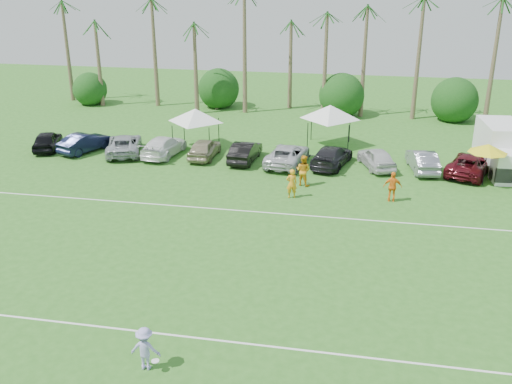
# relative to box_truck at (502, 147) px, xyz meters

# --- Properties ---
(ground) EXTENTS (120.00, 120.00, 0.00)m
(ground) POSITION_rel_box_truck_xyz_m (-17.34, -23.98, -1.68)
(ground) COLOR #2D681F
(ground) RESTS_ON ground
(field_lines) EXTENTS (80.00, 12.10, 0.01)m
(field_lines) POSITION_rel_box_truck_xyz_m (-17.34, -15.98, -1.67)
(field_lines) COLOR white
(field_lines) RESTS_ON ground
(palm_tree_0) EXTENTS (2.40, 2.40, 8.90)m
(palm_tree_0) POSITION_rel_box_truck_xyz_m (-39.34, 14.02, 5.80)
(palm_tree_0) COLOR brown
(palm_tree_0) RESTS_ON ground
(palm_tree_1) EXTENTS (2.40, 2.40, 9.90)m
(palm_tree_1) POSITION_rel_box_truck_xyz_m (-34.34, 14.02, 6.68)
(palm_tree_1) COLOR brown
(palm_tree_1) RESTS_ON ground
(palm_tree_2) EXTENTS (2.40, 2.40, 10.90)m
(palm_tree_2) POSITION_rel_box_truck_xyz_m (-29.34, 14.02, 7.54)
(palm_tree_2) COLOR brown
(palm_tree_2) RESTS_ON ground
(palm_tree_3) EXTENTS (2.40, 2.40, 11.90)m
(palm_tree_3) POSITION_rel_box_truck_xyz_m (-25.34, 14.02, 8.39)
(palm_tree_3) COLOR brown
(palm_tree_3) RESTS_ON ground
(palm_tree_4) EXTENTS (2.40, 2.40, 8.90)m
(palm_tree_4) POSITION_rel_box_truck_xyz_m (-21.34, 14.02, 5.80)
(palm_tree_4) COLOR brown
(palm_tree_4) RESTS_ON ground
(palm_tree_5) EXTENTS (2.40, 2.40, 9.90)m
(palm_tree_5) POSITION_rel_box_truck_xyz_m (-17.34, 14.02, 6.68)
(palm_tree_5) COLOR brown
(palm_tree_5) RESTS_ON ground
(palm_tree_6) EXTENTS (2.40, 2.40, 10.90)m
(palm_tree_6) POSITION_rel_box_truck_xyz_m (-13.34, 14.02, 7.54)
(palm_tree_6) COLOR brown
(palm_tree_6) RESTS_ON ground
(palm_tree_7) EXTENTS (2.40, 2.40, 11.90)m
(palm_tree_7) POSITION_rel_box_truck_xyz_m (-9.34, 14.02, 8.39)
(palm_tree_7) COLOR brown
(palm_tree_7) RESTS_ON ground
(palm_tree_8) EXTENTS (2.40, 2.40, 8.90)m
(palm_tree_8) POSITION_rel_box_truck_xyz_m (-4.34, 14.02, 5.80)
(palm_tree_8) COLOR brown
(palm_tree_8) RESTS_ON ground
(palm_tree_9) EXTENTS (2.40, 2.40, 9.90)m
(palm_tree_9) POSITION_rel_box_truck_xyz_m (0.66, 14.02, 6.68)
(palm_tree_9) COLOR brown
(palm_tree_9) RESTS_ON ground
(bush_tree_0) EXTENTS (4.00, 4.00, 4.00)m
(bush_tree_0) POSITION_rel_box_truck_xyz_m (-36.34, 15.02, 0.12)
(bush_tree_0) COLOR brown
(bush_tree_0) RESTS_ON ground
(bush_tree_1) EXTENTS (4.00, 4.00, 4.00)m
(bush_tree_1) POSITION_rel_box_truck_xyz_m (-23.34, 15.02, 0.12)
(bush_tree_1) COLOR brown
(bush_tree_1) RESTS_ON ground
(bush_tree_2) EXTENTS (4.00, 4.00, 4.00)m
(bush_tree_2) POSITION_rel_box_truck_xyz_m (-11.34, 15.02, 0.12)
(bush_tree_2) COLOR brown
(bush_tree_2) RESTS_ON ground
(bush_tree_3) EXTENTS (4.00, 4.00, 4.00)m
(bush_tree_3) POSITION_rel_box_truck_xyz_m (-1.34, 15.02, 0.12)
(bush_tree_3) COLOR brown
(bush_tree_3) RESTS_ON ground
(sideline_player_a) EXTENTS (0.76, 0.62, 1.80)m
(sideline_player_a) POSITION_rel_box_truck_xyz_m (-13.23, -7.45, -0.78)
(sideline_player_a) COLOR orange
(sideline_player_a) RESTS_ON ground
(sideline_player_b) EXTENTS (1.17, 1.05, 1.98)m
(sideline_player_b) POSITION_rel_box_truck_xyz_m (-12.78, -5.24, -0.69)
(sideline_player_b) COLOR orange
(sideline_player_b) RESTS_ON ground
(sideline_player_c) EXTENTS (1.08, 0.45, 1.83)m
(sideline_player_c) POSITION_rel_box_truck_xyz_m (-7.34, -6.95, -0.76)
(sideline_player_c) COLOR orange
(sideline_player_c) RESTS_ON ground
(box_truck) EXTENTS (2.72, 6.23, 3.13)m
(box_truck) POSITION_rel_box_truck_xyz_m (0.00, 0.00, 0.00)
(box_truck) COLOR white
(box_truck) RESTS_ON ground
(canopy_tent_left) EXTENTS (4.35, 4.35, 3.52)m
(canopy_tent_left) POSITION_rel_box_truck_xyz_m (-21.70, 1.42, 1.34)
(canopy_tent_left) COLOR black
(canopy_tent_left) RESTS_ON ground
(canopy_tent_right) EXTENTS (4.63, 4.63, 3.75)m
(canopy_tent_right) POSITION_rel_box_truck_xyz_m (-11.76, 3.63, 1.54)
(canopy_tent_right) COLOR black
(canopy_tent_right) RESTS_ON ground
(market_umbrella) EXTENTS (2.43, 2.43, 2.71)m
(market_umbrella) POSITION_rel_box_truck_xyz_m (-1.57, -3.11, 0.76)
(market_umbrella) COLOR black
(market_umbrella) RESTS_ON ground
(frisbee_player) EXTENTS (1.05, 0.63, 1.61)m
(frisbee_player) POSITION_rel_box_truck_xyz_m (-16.11, -23.95, -0.87)
(frisbee_player) COLOR #A19BDC
(frisbee_player) RESTS_ON ground
(parked_car_0) EXTENTS (2.87, 4.47, 1.42)m
(parked_car_0) POSITION_rel_box_truck_xyz_m (-32.62, -1.19, -0.97)
(parked_car_0) COLOR black
(parked_car_0) RESTS_ON ground
(parked_car_1) EXTENTS (2.98, 4.55, 1.42)m
(parked_car_1) POSITION_rel_box_truck_xyz_m (-29.57, -1.15, -0.97)
(parked_car_1) COLOR black
(parked_car_1) RESTS_ON ground
(parked_car_2) EXTENTS (3.85, 5.58, 1.42)m
(parked_car_2) POSITION_rel_box_truck_xyz_m (-26.52, -1.08, -0.97)
(parked_car_2) COLOR #9DA2A8
(parked_car_2) RESTS_ON ground
(parked_car_3) EXTENTS (2.48, 5.06, 1.42)m
(parked_car_3) POSITION_rel_box_truck_xyz_m (-23.47, -0.97, -0.97)
(parked_car_3) COLOR white
(parked_car_3) RESTS_ON ground
(parked_car_4) EXTENTS (1.73, 4.18, 1.42)m
(parked_car_4) POSITION_rel_box_truck_xyz_m (-20.41, -0.94, -0.97)
(parked_car_4) COLOR gray
(parked_car_4) RESTS_ON ground
(parked_car_5) EXTENTS (1.79, 4.39, 1.42)m
(parked_car_5) POSITION_rel_box_truck_xyz_m (-17.36, -1.17, -0.97)
(parked_car_5) COLOR black
(parked_car_5) RESTS_ON ground
(parked_car_6) EXTENTS (2.95, 5.35, 1.42)m
(parked_car_6) POSITION_rel_box_truck_xyz_m (-14.31, -1.38, -0.97)
(parked_car_6) COLOR silver
(parked_car_6) RESTS_ON ground
(parked_car_7) EXTENTS (3.08, 5.21, 1.42)m
(parked_car_7) POSITION_rel_box_truck_xyz_m (-11.26, -1.07, -0.97)
(parked_car_7) COLOR black
(parked_car_7) RESTS_ON ground
(parked_car_8) EXTENTS (2.96, 4.48, 1.42)m
(parked_car_8) POSITION_rel_box_truck_xyz_m (-8.21, -0.93, -0.97)
(parked_car_8) COLOR silver
(parked_car_8) RESTS_ON ground
(parked_car_9) EXTENTS (2.10, 4.47, 1.42)m
(parked_car_9) POSITION_rel_box_truck_xyz_m (-5.16, -0.94, -0.97)
(parked_car_9) COLOR slate
(parked_car_9) RESTS_ON ground
(parked_car_10) EXTENTS (4.06, 5.61, 1.42)m
(parked_car_10) POSITION_rel_box_truck_xyz_m (-2.10, -1.14, -0.97)
(parked_car_10) COLOR #500D16
(parked_car_10) RESTS_ON ground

